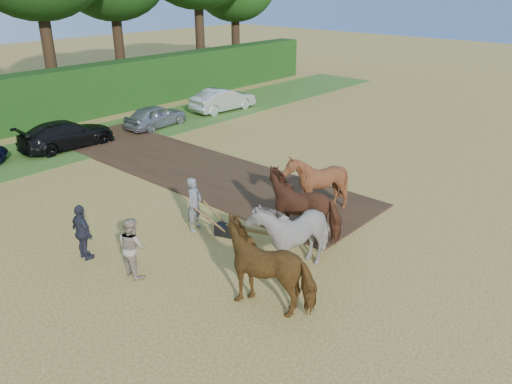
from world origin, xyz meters
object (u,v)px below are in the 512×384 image
parked_cars (38,140)px  spectator_far (82,233)px  plough_team (295,217)px  spectator_near (132,247)px

parked_cars → spectator_far: bearing=-110.1°
spectator_far → plough_team: bearing=-131.0°
spectator_near → plough_team: plough_team is taller
plough_team → parked_cars: plough_team is taller
spectator_far → parked_cars: size_ratio=0.06×
spectator_far → parked_cars: (3.78, 10.32, -0.18)m
spectator_near → parked_cars: (3.33, 12.12, -0.19)m
spectator_far → spectator_near: bearing=-163.8°
plough_team → parked_cars: (-0.80, 14.59, -0.41)m
spectator_far → parked_cars: bearing=-18.1°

